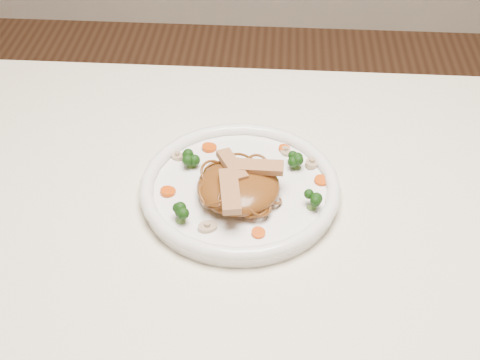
{
  "coord_description": "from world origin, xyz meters",
  "views": [
    {
      "loc": [
        -0.01,
        -0.63,
        1.37
      ],
      "look_at": [
        -0.06,
        0.05,
        0.78
      ],
      "focal_mm": 48.42,
      "sensor_mm": 36.0,
      "label": 1
    }
  ],
  "objects": [
    {
      "name": "mushroom_2",
      "position": [
        -0.15,
        0.11,
        0.77
      ],
      "size": [
        0.03,
        0.03,
        0.01
      ],
      "primitive_type": "cylinder",
      "rotation": [
        0.0,
        0.0,
        -0.51
      ],
      "color": "beige",
      "rests_on": "plate"
    },
    {
      "name": "mushroom_1",
      "position": [
        0.05,
        0.11,
        0.77
      ],
      "size": [
        0.03,
        0.03,
        0.01
      ],
      "primitive_type": "cylinder",
      "rotation": [
        0.0,
        0.0,
        1.27
      ],
      "color": "beige",
      "rests_on": "plate"
    },
    {
      "name": "carrot_1",
      "position": [
        -0.16,
        0.03,
        0.77
      ],
      "size": [
        0.02,
        0.02,
        0.0
      ],
      "primitive_type": "cylinder",
      "rotation": [
        0.0,
        0.0,
        -0.16
      ],
      "color": "#EA5408",
      "rests_on": "plate"
    },
    {
      "name": "chicken_b",
      "position": [
        -0.07,
        0.06,
        0.8
      ],
      "size": [
        0.05,
        0.06,
        0.01
      ],
      "primitive_type": "cube",
      "rotation": [
        0.0,
        0.0,
        2.09
      ],
      "color": "tan",
      "rests_on": "noodle_mound"
    },
    {
      "name": "chicken_c",
      "position": [
        -0.07,
        0.0,
        0.8
      ],
      "size": [
        0.04,
        0.08,
        0.01
      ],
      "primitive_type": "cube",
      "rotation": [
        0.0,
        0.0,
        4.87
      ],
      "color": "tan",
      "rests_on": "noodle_mound"
    },
    {
      "name": "broccoli_2",
      "position": [
        -0.13,
        -0.02,
        0.78
      ],
      "size": [
        0.03,
        0.03,
        0.03
      ],
      "primitive_type": null,
      "rotation": [
        0.0,
        0.0,
        0.08
      ],
      "color": "#163E0C",
      "rests_on": "plate"
    },
    {
      "name": "carrot_2",
      "position": [
        0.06,
        0.07,
        0.77
      ],
      "size": [
        0.02,
        0.02,
        0.0
      ],
      "primitive_type": "cylinder",
      "rotation": [
        0.0,
        0.0,
        -0.03
      ],
      "color": "#EA5408",
      "rests_on": "plate"
    },
    {
      "name": "mushroom_0",
      "position": [
        -0.09,
        -0.03,
        0.77
      ],
      "size": [
        0.03,
        0.03,
        0.01
      ],
      "primitive_type": "cylinder",
      "rotation": [
        0.0,
        0.0,
        0.4
      ],
      "color": "beige",
      "rests_on": "plate"
    },
    {
      "name": "broccoli_0",
      "position": [
        0.02,
        0.1,
        0.78
      ],
      "size": [
        0.02,
        0.02,
        0.03
      ],
      "primitive_type": null,
      "rotation": [
        0.0,
        0.0,
        -0.05
      ],
      "color": "#163E0C",
      "rests_on": "plate"
    },
    {
      "name": "plate",
      "position": [
        -0.06,
        0.05,
        0.76
      ],
      "size": [
        0.29,
        0.29,
        0.02
      ],
      "primitive_type": "cylinder",
      "rotation": [
        0.0,
        0.0,
        0.05
      ],
      "color": "white",
      "rests_on": "table"
    },
    {
      "name": "carrot_4",
      "position": [
        -0.03,
        -0.04,
        0.77
      ],
      "size": [
        0.02,
        0.02,
        0.0
      ],
      "primitive_type": "cylinder",
      "rotation": [
        0.0,
        0.0,
        0.06
      ],
      "color": "#EA5408",
      "rests_on": "plate"
    },
    {
      "name": "mushroom_3",
      "position": [
        0.01,
        0.14,
        0.77
      ],
      "size": [
        0.03,
        0.03,
        0.01
      ],
      "primitive_type": "cylinder",
      "rotation": [
        0.0,
        0.0,
        2.04
      ],
      "color": "beige",
      "rests_on": "plate"
    },
    {
      "name": "table",
      "position": [
        0.0,
        0.0,
        0.65
      ],
      "size": [
        1.2,
        0.8,
        0.75
      ],
      "color": "white",
      "rests_on": "ground"
    },
    {
      "name": "chicken_a",
      "position": [
        -0.03,
        0.05,
        0.8
      ],
      "size": [
        0.07,
        0.02,
        0.01
      ],
      "primitive_type": "cube",
      "rotation": [
        0.0,
        0.0,
        -0.04
      ],
      "color": "tan",
      "rests_on": "noodle_mound"
    },
    {
      "name": "broccoli_3",
      "position": [
        0.04,
        0.02,
        0.78
      ],
      "size": [
        0.03,
        0.03,
        0.03
      ],
      "primitive_type": null,
      "rotation": [
        0.0,
        0.0,
        0.42
      ],
      "color": "#163E0C",
      "rests_on": "plate"
    },
    {
      "name": "carrot_3",
      "position": [
        -0.11,
        0.14,
        0.77
      ],
      "size": [
        0.02,
        0.02,
        0.0
      ],
      "primitive_type": "cylinder",
      "rotation": [
        0.0,
        0.0,
        -0.03
      ],
      "color": "#EA5408",
      "rests_on": "plate"
    },
    {
      "name": "noodle_mound",
      "position": [
        -0.06,
        0.04,
        0.78
      ],
      "size": [
        0.12,
        0.12,
        0.04
      ],
      "primitive_type": "ellipsoid",
      "rotation": [
        0.0,
        0.0,
        -0.07
      ],
      "color": "brown",
      "rests_on": "plate"
    },
    {
      "name": "broccoli_1",
      "position": [
        -0.13,
        0.09,
        0.78
      ],
      "size": [
        0.02,
        0.02,
        0.03
      ],
      "primitive_type": null,
      "rotation": [
        0.0,
        0.0,
        0.09
      ],
      "color": "#163E0C",
      "rests_on": "plate"
    },
    {
      "name": "carrot_0",
      "position": [
        0.0,
        0.14,
        0.77
      ],
      "size": [
        0.02,
        0.02,
        0.0
      ],
      "primitive_type": "cylinder",
      "rotation": [
        0.0,
        0.0,
        -0.34
      ],
      "color": "#EA5408",
      "rests_on": "plate"
    }
  ]
}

